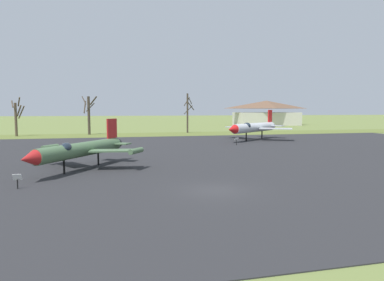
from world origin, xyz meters
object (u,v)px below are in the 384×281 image
(jet_fighter_front_right, at_px, (254,127))
(jet_fighter_rear_left, at_px, (81,149))
(info_placard_front_right, at_px, (236,140))
(info_placard_rear_left, at_px, (17,180))
(visitor_building, at_px, (266,113))

(jet_fighter_front_right, bearing_deg, jet_fighter_rear_left, -138.04)
(info_placard_front_right, height_order, info_placard_rear_left, info_placard_front_right)
(jet_fighter_front_right, height_order, info_placard_rear_left, jet_fighter_front_right)
(info_placard_rear_left, bearing_deg, jet_fighter_front_right, 45.54)
(jet_fighter_rear_left, distance_m, info_placard_rear_left, 7.71)
(info_placard_front_right, relative_size, jet_fighter_rear_left, 0.10)
(jet_fighter_front_right, xyz_separation_m, visitor_building, (28.75, 54.91, 1.93))
(jet_fighter_front_right, xyz_separation_m, jet_fighter_rear_left, (-26.58, -23.89, -0.41))
(jet_fighter_front_right, distance_m, info_placard_rear_left, 42.98)
(jet_fighter_front_right, xyz_separation_m, info_placard_front_right, (-5.85, -7.19, -1.53))
(info_placard_rear_left, xyz_separation_m, visitor_building, (58.84, 85.57, 3.52))
(info_placard_rear_left, height_order, visitor_building, visitor_building)
(info_placard_front_right, distance_m, info_placard_rear_left, 33.73)
(info_placard_front_right, xyz_separation_m, visitor_building, (34.61, 62.10, 3.45))
(jet_fighter_rear_left, height_order, info_placard_rear_left, jet_fighter_rear_left)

